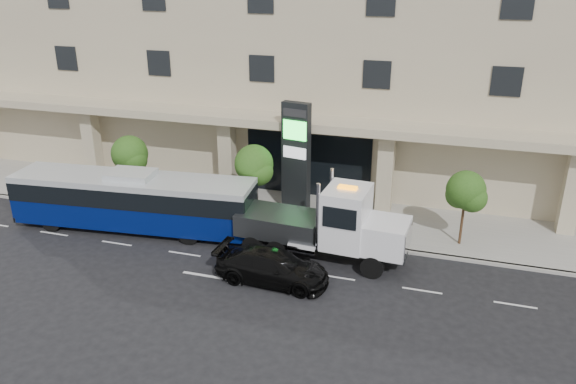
% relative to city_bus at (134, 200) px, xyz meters
% --- Properties ---
extents(ground, '(120.00, 120.00, 0.00)m').
position_rel_city_bus_xyz_m(ground, '(7.96, -0.43, -1.74)').
color(ground, black).
rests_on(ground, ground).
extents(sidewalk, '(120.00, 6.00, 0.15)m').
position_rel_city_bus_xyz_m(sidewalk, '(7.96, 4.57, -1.67)').
color(sidewalk, gray).
rests_on(sidewalk, ground).
extents(curb, '(120.00, 0.30, 0.15)m').
position_rel_city_bus_xyz_m(curb, '(7.96, 1.57, -1.67)').
color(curb, gray).
rests_on(curb, ground).
extents(convention_center, '(60.00, 17.60, 20.00)m').
position_rel_city_bus_xyz_m(convention_center, '(7.96, 14.99, 8.23)').
color(convention_center, tan).
rests_on(convention_center, ground).
extents(tree_left, '(2.27, 2.20, 4.22)m').
position_rel_city_bus_xyz_m(tree_left, '(-2.01, 3.16, 1.37)').
color(tree_left, '#422B19').
rests_on(tree_left, sidewalk).
extents(tree_mid, '(2.28, 2.20, 4.38)m').
position_rel_city_bus_xyz_m(tree_mid, '(5.99, 3.16, 1.52)').
color(tree_mid, '#422B19').
rests_on(tree_mid, sidewalk).
extents(tree_right, '(2.10, 2.00, 4.04)m').
position_rel_city_bus_xyz_m(tree_right, '(17.49, 3.16, 1.29)').
color(tree_right, '#422B19').
rests_on(tree_right, sidewalk).
extents(city_bus, '(13.73, 4.14, 3.43)m').
position_rel_city_bus_xyz_m(city_bus, '(0.00, 0.00, 0.00)').
color(city_bus, black).
rests_on(city_bus, ground).
extents(tow_truck, '(9.79, 2.92, 4.44)m').
position_rel_city_bus_xyz_m(tow_truck, '(11.15, -0.24, 0.08)').
color(tow_truck, '#2D3033').
rests_on(tow_truck, ground).
extents(black_sedan, '(5.46, 2.40, 1.56)m').
position_rel_city_bus_xyz_m(black_sedan, '(9.15, -3.15, -0.96)').
color(black_sedan, black).
rests_on(black_sedan, ground).
extents(signage_pylon, '(1.72, 0.89, 6.59)m').
position_rel_city_bus_xyz_m(signage_pylon, '(7.98, 4.72, 1.75)').
color(signage_pylon, black).
rests_on(signage_pylon, sidewalk).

